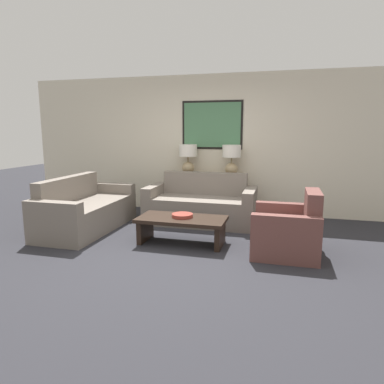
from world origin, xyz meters
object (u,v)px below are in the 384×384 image
console_table (209,195)px  table_lamp_left (188,157)px  couch_by_back_wall (201,206)px  armchair_near_back_wall (288,232)px  table_lamp_right (232,158)px  coffee_table (182,224)px  decorative_bowl (182,215)px  couch_by_side (85,211)px

console_table → table_lamp_left: table_lamp_left is taller
couch_by_back_wall → armchair_near_back_wall: bearing=-39.3°
console_table → table_lamp_left: bearing=180.0°
table_lamp_right → coffee_table: bearing=-103.1°
console_table → decorative_bowl: 1.81m
table_lamp_right → decorative_bowl: 1.98m
couch_by_back_wall → couch_by_side: size_ratio=1.00×
console_table → table_lamp_left: (-0.42, 0.00, 0.73)m
couch_by_back_wall → armchair_near_back_wall: 1.88m
table_lamp_right → couch_by_back_wall: (-0.42, -0.66, -0.80)m
couch_by_side → coffee_table: 1.74m
console_table → coffee_table: (-0.00, -1.83, -0.09)m
armchair_near_back_wall → couch_by_side: bearing=174.5°
couch_by_side → decorative_bowl: 1.75m
couch_by_back_wall → coffee_table: size_ratio=1.50×
armchair_near_back_wall → table_lamp_left: bearing=135.3°
table_lamp_left → table_lamp_right: same height
decorative_bowl → coffee_table: bearing=-100.7°
console_table → decorative_bowl: console_table is taller
table_lamp_right → coffee_table: (-0.42, -1.83, -0.82)m
console_table → armchair_near_back_wall: (1.46, -1.86, -0.08)m
couch_by_side → coffee_table: couch_by_side is taller
armchair_near_back_wall → coffee_table: bearing=178.9°
table_lamp_right → couch_by_side: (-2.15, -1.55, -0.80)m
decorative_bowl → armchair_near_back_wall: (1.46, -0.05, -0.11)m
table_lamp_left → couch_by_side: size_ratio=0.32×
couch_by_back_wall → couch_by_side: same height
table_lamp_right → coffee_table: size_ratio=0.47×
table_lamp_left → armchair_near_back_wall: 2.76m
table_lamp_left → decorative_bowl: size_ratio=1.96×
console_table → table_lamp_left: size_ratio=2.26×
armchair_near_back_wall → decorative_bowl: bearing=178.0°
couch_by_back_wall → decorative_bowl: 1.15m
coffee_table → couch_by_back_wall: bearing=89.8°
table_lamp_left → coffee_table: table_lamp_left is taller
couch_by_back_wall → table_lamp_right: bearing=57.7°
couch_by_back_wall → coffee_table: bearing=-90.2°
couch_by_side → coffee_table: bearing=-9.2°
table_lamp_left → coffee_table: bearing=-77.2°
table_lamp_left → couch_by_back_wall: size_ratio=0.32×
couch_by_side → console_table: bearing=41.9°
table_lamp_right → couch_by_side: 2.77m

